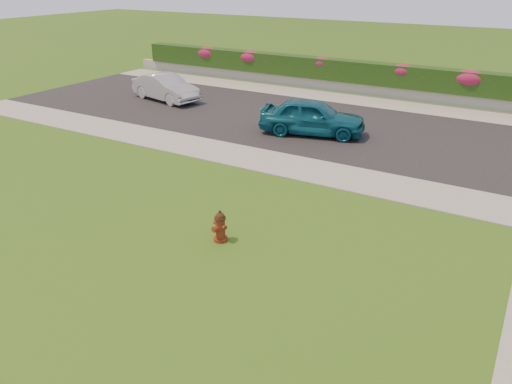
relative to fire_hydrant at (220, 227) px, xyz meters
The scene contains 14 objects.
ground 3.66m from the fire_hydrant, 83.75° to the right, with size 120.00×120.00×0.00m, color black.
street_far 11.37m from the fire_hydrant, 113.91° to the left, with size 26.00×8.00×0.04m, color black.
sidewalk_far 7.78m from the fire_hydrant, 136.13° to the left, with size 24.00×2.00×0.04m, color gray.
sidewalk_beyond 15.40m from the fire_hydrant, 92.25° to the left, with size 34.00×2.00×0.04m, color gray.
retaining_wall 16.90m from the fire_hydrant, 92.05° to the left, with size 34.00×0.40×0.60m, color gray.
hedge 17.01m from the fire_hydrant, 92.04° to the left, with size 32.00×0.90×1.10m, color black.
fire_hydrant is the anchor object (origin of this frame).
sedan_teal 9.17m from the fire_hydrant, 100.55° to the left, with size 1.68×4.16×1.42m, color #0D5065.
sedan_silver 14.75m from the fire_hydrant, 134.91° to the left, with size 1.37×3.94×1.30m, color #B6B8BF.
flower_clump_a 20.97m from the fire_hydrant, 126.26° to the left, with size 1.47×0.95×0.74m, color #B11E54.
flower_clump_b 19.31m from the fire_hydrant, 118.85° to the left, with size 1.46×0.94×0.73m, color #B11E54.
flower_clump_c 17.58m from the fire_hydrant, 105.72° to the left, with size 1.19×0.76×0.59m, color #B11E54.
flower_clump_d 16.92m from the fire_hydrant, 91.12° to the left, with size 1.27×0.82×0.64m, color #B11E54.
flower_clump_e 17.16m from the fire_hydrant, 80.35° to the left, with size 1.55×0.99×0.77m, color #B11E54.
Camera 1 is at (5.81, -5.20, 6.12)m, focal length 35.00 mm.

